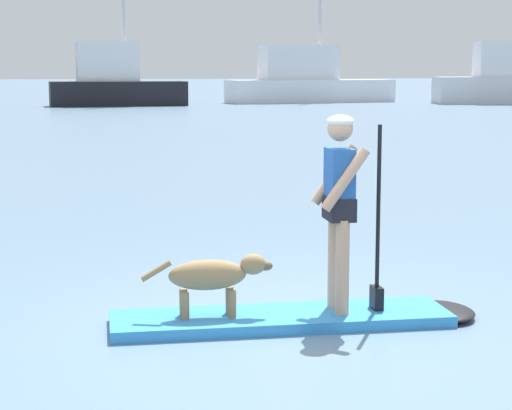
{
  "coord_description": "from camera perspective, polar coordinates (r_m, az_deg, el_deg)",
  "views": [
    {
      "loc": [
        -1.86,
        -7.5,
        2.19
      ],
      "look_at": [
        0.0,
        1.0,
        0.9
      ],
      "focal_mm": 64.59,
      "sensor_mm": 36.0,
      "label": 1
    }
  ],
  "objects": [
    {
      "name": "moored_boat_outer",
      "position": [
        56.05,
        -8.75,
        7.55
      ],
      "size": [
        8.14,
        2.85,
        10.13
      ],
      "color": "black",
      "rests_on": "ground_plane"
    },
    {
      "name": "person_paddler",
      "position": [
        7.92,
        5.29,
        0.37
      ],
      "size": [
        0.61,
        0.49,
        1.7
      ],
      "color": "tan",
      "rests_on": "paddleboard"
    },
    {
      "name": "dog",
      "position": [
        7.83,
        -2.65,
        -4.41
      ],
      "size": [
        1.13,
        0.25,
        0.53
      ],
      "color": "#997A51",
      "rests_on": "paddleboard"
    },
    {
      "name": "ground_plane",
      "position": [
        8.03,
        1.54,
        -7.39
      ],
      "size": [
        400.0,
        400.0,
        0.0
      ],
      "primitive_type": "plane",
      "color": "slate"
    },
    {
      "name": "paddleboard",
      "position": [
        8.06,
        3.12,
        -6.97
      ],
      "size": [
        3.24,
        0.89,
        0.1
      ],
      "color": "#338CD8",
      "rests_on": "ground_plane"
    },
    {
      "name": "moored_boat_port",
      "position": [
        61.25,
        3.17,
        7.66
      ],
      "size": [
        11.55,
        4.21,
        11.29
      ],
      "color": "white",
      "rests_on": "ground_plane"
    }
  ]
}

